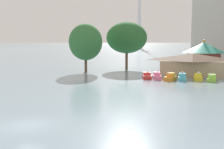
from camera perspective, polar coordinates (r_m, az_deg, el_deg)
name	(u,v)px	position (r m, az deg, el deg)	size (l,w,h in m)	color
ground_plane	(28,125)	(26.25, -16.72, -9.75)	(2000.00, 2000.00, 0.00)	gray
pedal_boat_red	(147,76)	(55.09, 7.10, -0.35)	(2.21, 2.95, 1.65)	red
pedal_boat_pink	(157,76)	(54.52, 9.08, -0.39)	(2.02, 2.75, 1.91)	pink
pedal_boat_orange	(170,77)	(53.50, 11.70, -0.58)	(2.26, 2.82, 1.70)	orange
pedal_boat_cyan	(182,78)	(53.70, 14.02, -0.63)	(1.52, 2.42, 1.82)	#4CB7CC
pedal_boat_yellow	(198,78)	(54.88, 16.99, -0.60)	(1.64, 2.42, 1.74)	yellow
pedal_boat_lime	(212,79)	(54.23, 19.54, -0.80)	(1.84, 2.77, 1.40)	#8CCC3F
boathouse	(193,64)	(61.20, 15.99, 2.03)	(13.89, 6.80, 4.78)	tan
green_roof_pavilion	(203,55)	(73.54, 18.02, 3.82)	(10.49, 10.49, 7.65)	brown
shoreline_tree_tall_left	(86,42)	(65.98, -5.37, 6.55)	(7.79, 7.79, 11.29)	brown
shoreline_tree_mid	(127,38)	(73.36, 3.00, 7.45)	(10.48, 10.48, 12.19)	brown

